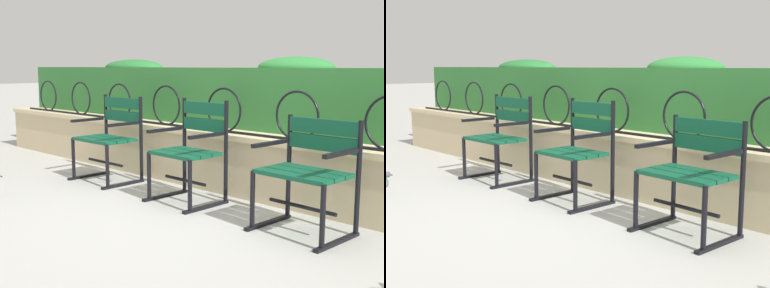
# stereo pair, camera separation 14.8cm
# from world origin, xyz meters

# --- Properties ---
(ground_plane) EXTENTS (60.00, 60.00, 0.00)m
(ground_plane) POSITION_xyz_m (0.00, 0.00, 0.00)
(ground_plane) COLOR #ADADA8
(stone_wall) EXTENTS (8.37, 0.41, 0.57)m
(stone_wall) POSITION_xyz_m (0.00, 0.78, 0.29)
(stone_wall) COLOR #C6B289
(stone_wall) RESTS_ON ground
(iron_arch_fence) EXTENTS (7.81, 0.02, 0.42)m
(iron_arch_fence) POSITION_xyz_m (-0.17, 0.70, 0.76)
(iron_arch_fence) COLOR black
(iron_arch_fence) RESTS_ON stone_wall
(hedge_row) EXTENTS (8.21, 0.58, 0.71)m
(hedge_row) POSITION_xyz_m (0.01, 1.24, 0.90)
(hedge_row) COLOR #2D7033
(hedge_row) RESTS_ON stone_wall
(park_chair_left) EXTENTS (0.64, 0.52, 0.88)m
(park_chair_left) POSITION_xyz_m (-1.37, 0.26, 0.47)
(park_chair_left) COLOR #0F4C33
(park_chair_left) RESTS_ON ground
(park_chair_centre) EXTENTS (0.58, 0.54, 0.90)m
(park_chair_centre) POSITION_xyz_m (-0.18, 0.25, 0.47)
(park_chair_centre) COLOR #0F4C33
(park_chair_centre) RESTS_ON ground
(park_chair_right) EXTENTS (0.65, 0.55, 0.82)m
(park_chair_right) POSITION_xyz_m (1.01, 0.25, 0.46)
(park_chair_right) COLOR #0F4C33
(park_chair_right) RESTS_ON ground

